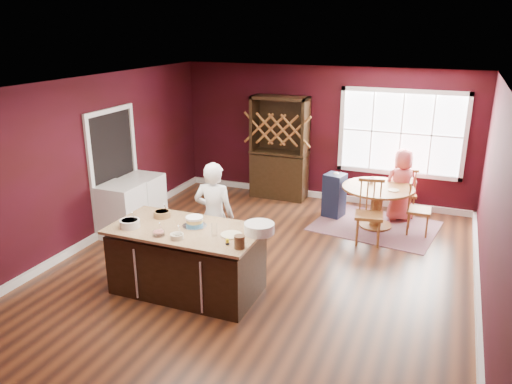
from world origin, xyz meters
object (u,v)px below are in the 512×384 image
chair_east (419,208)px  chair_south (369,213)px  layer_cake (194,222)px  dining_table (377,198)px  kitchen_island (187,261)px  seated_woman (401,185)px  baker (214,216)px  chair_north (404,191)px  washer (122,211)px  toddler (341,174)px  high_chair (334,194)px  hutch (279,148)px  dryer (143,200)px

chair_east → chair_south: chair_south is taller
layer_cake → dining_table: bearing=58.6°
kitchen_island → seated_woman: size_ratio=1.49×
baker → chair_north: bearing=-133.3°
washer → kitchen_island: bearing=-31.9°
seated_woman → toddler: (-1.09, -0.17, 0.14)m
kitchen_island → dining_table: size_ratio=1.60×
baker → high_chair: 2.98m
chair_south → chair_north: 1.52m
kitchen_island → baker: (0.04, 0.76, 0.38)m
chair_east → seated_woman: (-0.38, 0.59, 0.19)m
dining_table → high_chair: size_ratio=1.45×
chair_east → washer: size_ratio=1.05×
dining_table → baker: size_ratio=0.77×
kitchen_island → layer_cake: bearing=52.0°
kitchen_island → high_chair: size_ratio=2.32×
seated_woman → layer_cake: bearing=31.2°
toddler → hutch: bearing=158.9°
washer → layer_cake: bearing=-28.7°
seated_woman → dryer: 4.71m
kitchen_island → seated_woman: 4.45m
washer → dining_table: bearing=27.4°
layer_cake → kitchen_island: bearing=-128.0°
toddler → dryer: toddler is taller
kitchen_island → washer: size_ratio=2.17×
high_chair → toddler: toddler is taller
chair_east → seated_woman: size_ratio=0.72×
chair_south → toddler: size_ratio=4.13×
kitchen_island → washer: bearing=148.1°
dining_table → toddler: toddler is taller
high_chair → toddler: (0.07, 0.13, 0.38)m
dryer → washer: bearing=-90.0°
chair_north → toddler: size_ratio=3.79×
chair_south → chair_east: bearing=35.0°
chair_south → toddler: bearing=115.2°
layer_cake → washer: (-2.02, 1.11, -0.53)m
washer → dryer: bearing=90.0°
kitchen_island → hutch: (-0.15, 4.15, 0.61)m
seated_woman → washer: 5.00m
chair_east → seated_woman: bearing=31.7°
baker → dining_table: bearing=-135.1°
chair_east → dryer: 4.86m
dining_table → seated_woman: size_ratio=0.93×
kitchen_island → dryer: (-1.94, 1.85, 0.01)m
baker → layer_cake: size_ratio=5.01×
chair_north → high_chair: chair_north is taller
layer_cake → chair_south: size_ratio=0.30×
kitchen_island → chair_south: (2.00, 2.49, 0.10)m
seated_woman → baker: bearing=25.4°
dining_table → baker: baker is taller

